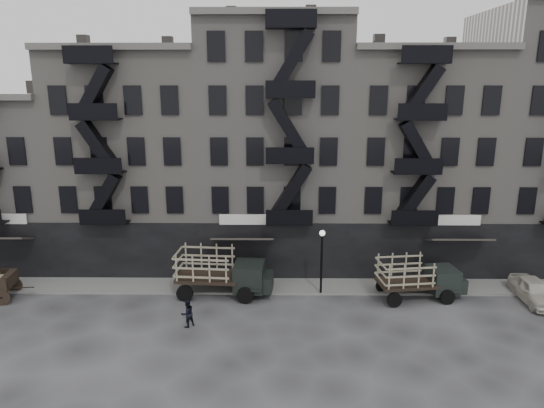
{
  "coord_description": "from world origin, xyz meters",
  "views": [
    {
      "loc": [
        0.19,
        -25.81,
        13.17
      ],
      "look_at": [
        -0.11,
        4.0,
        5.58
      ],
      "focal_mm": 32.0,
      "sensor_mm": 36.0,
      "label": 1
    }
  ],
  "objects_px": {
    "car_east": "(534,291)",
    "pedestrian_mid": "(187,313)",
    "stake_truck_west": "(221,269)",
    "stake_truck_east": "(419,275)"
  },
  "relations": [
    {
      "from": "car_east",
      "to": "pedestrian_mid",
      "type": "distance_m",
      "value": 20.95
    },
    {
      "from": "stake_truck_west",
      "to": "car_east",
      "type": "bearing_deg",
      "value": 1.84
    },
    {
      "from": "stake_truck_east",
      "to": "pedestrian_mid",
      "type": "bearing_deg",
      "value": -171.97
    },
    {
      "from": "stake_truck_west",
      "to": "stake_truck_east",
      "type": "xyz_separation_m",
      "value": [
        12.25,
        -0.44,
        -0.18
      ]
    },
    {
      "from": "stake_truck_east",
      "to": "car_east",
      "type": "xyz_separation_m",
      "value": [
        7.0,
        -0.41,
        -0.81
      ]
    },
    {
      "from": "stake_truck_east",
      "to": "car_east",
      "type": "bearing_deg",
      "value": -10.55
    },
    {
      "from": "pedestrian_mid",
      "to": "stake_truck_east",
      "type": "bearing_deg",
      "value": 152.61
    },
    {
      "from": "car_east",
      "to": "pedestrian_mid",
      "type": "height_order",
      "value": "pedestrian_mid"
    },
    {
      "from": "car_east",
      "to": "stake_truck_west",
      "type": "bearing_deg",
      "value": 178.04
    },
    {
      "from": "stake_truck_west",
      "to": "pedestrian_mid",
      "type": "height_order",
      "value": "stake_truck_west"
    }
  ]
}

